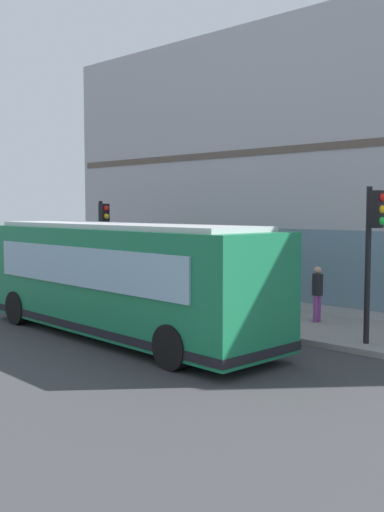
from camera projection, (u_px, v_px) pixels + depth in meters
The scene contains 9 objects.
ground at pixel (150, 344), 15.25m from camera, with size 120.00×120.00×0.00m, color #38383A.
sidewalk_curb at pixel (256, 318), 18.51m from camera, with size 3.79×40.00×0.15m, color gray.
building_corner at pixel (349, 170), 22.25m from camera, with size 7.63×22.50×9.85m.
city_bus_nearside at pixel (120, 280), 15.92m from camera, with size 3.13×10.17×3.07m.
traffic_light_near_corner at pixel (373, 235), 14.36m from camera, with size 0.32×0.49×3.85m.
traffic_light_down_block at pixel (103, 231), 21.41m from camera, with size 0.32×0.49×3.59m.
fire_hydrant at pixel (279, 307), 17.78m from camera, with size 0.35×0.35×0.74m.
pedestrian_near_building_entrance at pixel (243, 282), 18.50m from camera, with size 0.32×0.32×1.78m.
pedestrian_near_hydrant at pixel (317, 290), 17.36m from camera, with size 0.32×0.32×1.63m.
Camera 1 is at (-10.21, -11.08, 3.46)m, focal length 41.71 mm.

